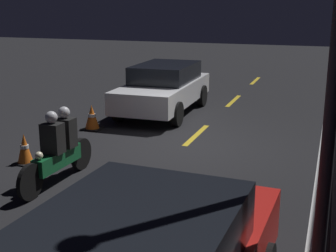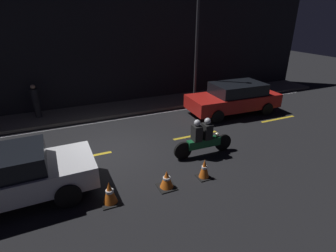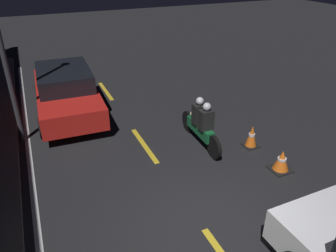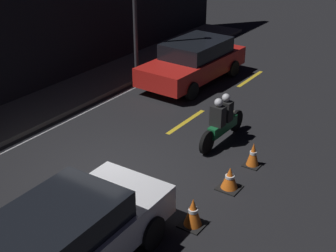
{
  "view_description": "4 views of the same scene",
  "coord_description": "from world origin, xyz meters",
  "px_view_note": "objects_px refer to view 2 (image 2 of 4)",
  "views": [
    {
      "loc": [
        9.93,
        3.13,
        3.23
      ],
      "look_at": [
        1.18,
        0.01,
        0.78
      ],
      "focal_mm": 50.0,
      "sensor_mm": 36.0,
      "label": 1
    },
    {
      "loc": [
        -1.47,
        -8.51,
        4.68
      ],
      "look_at": [
        2.17,
        -0.2,
        0.74
      ],
      "focal_mm": 28.0,
      "sensor_mm": 36.0,
      "label": 2
    },
    {
      "loc": [
        -4.07,
        2.56,
        4.85
      ],
      "look_at": [
        2.82,
        -0.44,
        0.86
      ],
      "focal_mm": 35.0,
      "sensor_mm": 36.0,
      "label": 3
    },
    {
      "loc": [
        -7.32,
        -6.68,
        6.05
      ],
      "look_at": [
        1.75,
        -0.53,
        0.71
      ],
      "focal_mm": 50.0,
      "sensor_mm": 36.0,
      "label": 4
    }
  ],
  "objects_px": {
    "traffic_cone_mid": "(167,180)",
    "street_lamp": "(197,44)",
    "traffic_cone_near": "(110,193)",
    "pedestrian": "(36,101)",
    "sedan_white": "(5,177)",
    "taxi_red": "(234,98)",
    "traffic_cone_far": "(204,169)",
    "motorcycle": "(202,138)"
  },
  "relations": [
    {
      "from": "traffic_cone_mid",
      "to": "street_lamp",
      "type": "distance_m",
      "value": 7.79
    },
    {
      "from": "traffic_cone_near",
      "to": "pedestrian",
      "type": "bearing_deg",
      "value": 103.98
    },
    {
      "from": "traffic_cone_near",
      "to": "pedestrian",
      "type": "height_order",
      "value": "pedestrian"
    },
    {
      "from": "sedan_white",
      "to": "traffic_cone_near",
      "type": "bearing_deg",
      "value": -26.05
    },
    {
      "from": "pedestrian",
      "to": "traffic_cone_near",
      "type": "bearing_deg",
      "value": -76.02
    },
    {
      "from": "sedan_white",
      "to": "taxi_red",
      "type": "relative_size",
      "value": 0.96
    },
    {
      "from": "taxi_red",
      "to": "traffic_cone_mid",
      "type": "xyz_separation_m",
      "value": [
        -5.55,
        -4.36,
        -0.52
      ]
    },
    {
      "from": "traffic_cone_mid",
      "to": "traffic_cone_far",
      "type": "relative_size",
      "value": 0.87
    },
    {
      "from": "motorcycle",
      "to": "pedestrian",
      "type": "xyz_separation_m",
      "value": [
        -5.36,
        6.04,
        0.27
      ]
    },
    {
      "from": "motorcycle",
      "to": "traffic_cone_mid",
      "type": "bearing_deg",
      "value": -145.4
    },
    {
      "from": "traffic_cone_mid",
      "to": "pedestrian",
      "type": "distance_m",
      "value": 8.09
    },
    {
      "from": "traffic_cone_mid",
      "to": "traffic_cone_far",
      "type": "bearing_deg",
      "value": -0.14
    },
    {
      "from": "taxi_red",
      "to": "traffic_cone_far",
      "type": "relative_size",
      "value": 7.19
    },
    {
      "from": "sedan_white",
      "to": "street_lamp",
      "type": "bearing_deg",
      "value": 28.88
    },
    {
      "from": "pedestrian",
      "to": "street_lamp",
      "type": "bearing_deg",
      "value": -10.45
    },
    {
      "from": "sedan_white",
      "to": "pedestrian",
      "type": "xyz_separation_m",
      "value": [
        0.62,
        6.16,
        0.13
      ]
    },
    {
      "from": "sedan_white",
      "to": "taxi_red",
      "type": "xyz_separation_m",
      "value": [
        9.63,
        3.24,
        0.0
      ]
    },
    {
      "from": "sedan_white",
      "to": "traffic_cone_mid",
      "type": "relative_size",
      "value": 7.95
    },
    {
      "from": "motorcycle",
      "to": "traffic_cone_far",
      "type": "bearing_deg",
      "value": -116.27
    },
    {
      "from": "pedestrian",
      "to": "street_lamp",
      "type": "relative_size",
      "value": 0.27
    },
    {
      "from": "traffic_cone_near",
      "to": "street_lamp",
      "type": "height_order",
      "value": "street_lamp"
    },
    {
      "from": "taxi_red",
      "to": "traffic_cone_far",
      "type": "height_order",
      "value": "taxi_red"
    },
    {
      "from": "sedan_white",
      "to": "street_lamp",
      "type": "distance_m",
      "value": 9.82
    },
    {
      "from": "traffic_cone_far",
      "to": "sedan_white",
      "type": "bearing_deg",
      "value": 168.09
    },
    {
      "from": "street_lamp",
      "to": "taxi_red",
      "type": "bearing_deg",
      "value": -47.47
    },
    {
      "from": "sedan_white",
      "to": "traffic_cone_far",
      "type": "height_order",
      "value": "sedan_white"
    },
    {
      "from": "sedan_white",
      "to": "traffic_cone_near",
      "type": "relative_size",
      "value": 6.74
    },
    {
      "from": "sedan_white",
      "to": "pedestrian",
      "type": "relative_size",
      "value": 2.82
    },
    {
      "from": "taxi_red",
      "to": "motorcycle",
      "type": "height_order",
      "value": "taxi_red"
    },
    {
      "from": "sedan_white",
      "to": "motorcycle",
      "type": "height_order",
      "value": "sedan_white"
    },
    {
      "from": "motorcycle",
      "to": "traffic_cone_near",
      "type": "bearing_deg",
      "value": -159.1
    },
    {
      "from": "motorcycle",
      "to": "pedestrian",
      "type": "height_order",
      "value": "pedestrian"
    },
    {
      "from": "sedan_white",
      "to": "traffic_cone_near",
      "type": "distance_m",
      "value": 2.73
    },
    {
      "from": "traffic_cone_mid",
      "to": "pedestrian",
      "type": "xyz_separation_m",
      "value": [
        -3.46,
        7.28,
        0.65
      ]
    },
    {
      "from": "taxi_red",
      "to": "traffic_cone_mid",
      "type": "height_order",
      "value": "taxi_red"
    },
    {
      "from": "traffic_cone_mid",
      "to": "taxi_red",
      "type": "bearing_deg",
      "value": 38.13
    },
    {
      "from": "traffic_cone_near",
      "to": "traffic_cone_mid",
      "type": "distance_m",
      "value": 1.64
    },
    {
      "from": "motorcycle",
      "to": "traffic_cone_mid",
      "type": "xyz_separation_m",
      "value": [
        -1.9,
        -1.25,
        -0.38
      ]
    },
    {
      "from": "sedan_white",
      "to": "pedestrian",
      "type": "distance_m",
      "value": 6.2
    },
    {
      "from": "taxi_red",
      "to": "traffic_cone_far",
      "type": "xyz_separation_m",
      "value": [
        -4.3,
        -4.36,
        -0.48
      ]
    },
    {
      "from": "taxi_red",
      "to": "traffic_cone_mid",
      "type": "bearing_deg",
      "value": 40.33
    },
    {
      "from": "traffic_cone_far",
      "to": "pedestrian",
      "type": "xyz_separation_m",
      "value": [
        -4.7,
        7.29,
        0.61
      ]
    }
  ]
}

